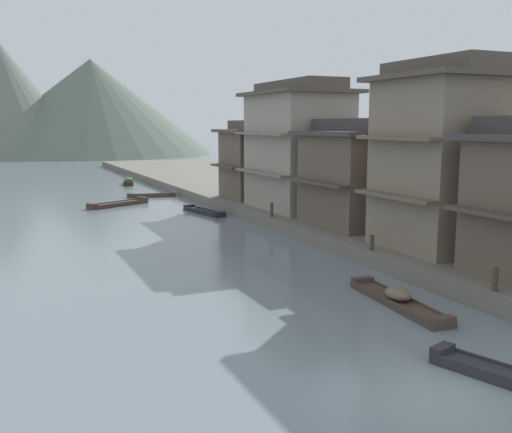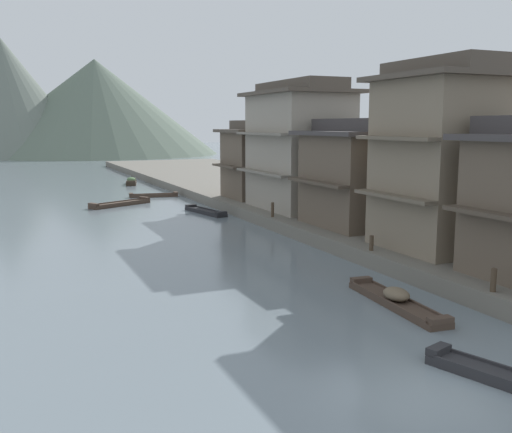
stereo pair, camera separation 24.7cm
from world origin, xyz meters
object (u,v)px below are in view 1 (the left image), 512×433
Objects in this scene: boat_moored_far at (204,212)px; mooring_post_dock_mid at (372,243)px; house_waterfront_narrow at (297,147)px; house_waterfront_tall at (363,173)px; boat_moored_nearest at (118,204)px; house_waterfront_second at (439,157)px; boat_moored_third at (398,300)px; house_waterfront_far at (258,160)px; boat_moored_second at (129,182)px; mooring_post_dock_near at (495,280)px; mooring_post_dock_far at (272,210)px; boat_midriver_drifting at (151,195)px.

boat_moored_far is 7.07× the size of mooring_post_dock_mid.
house_waterfront_tall is at bearing -87.49° from house_waterfront_narrow.
boat_moored_nearest is 0.62× the size of house_waterfront_second.
boat_moored_third is 26.74m from house_waterfront_far.
house_waterfront_second reaches higher than house_waterfront_tall.
house_waterfront_second reaches higher than boat_moored_second.
mooring_post_dock_mid is at bearing 90.00° from mooring_post_dock_near.
house_waterfront_far is at bearing 80.73° from mooring_post_dock_mid.
mooring_post_dock_far is at bearing 90.00° from mooring_post_dock_near.
house_waterfront_narrow is at bearing 76.44° from mooring_post_dock_mid.
boat_midriver_drifting is 0.73× the size of house_waterfront_far.
boat_moored_far is 0.75× the size of house_waterfront_tall.
boat_moored_second is at bearing 75.53° from boat_moored_nearest.
mooring_post_dock_near is (-3.33, -27.77, -2.60)m from house_waterfront_far.
mooring_post_dock_far is (-3.33, -9.57, -2.55)m from house_waterfront_far.
boat_moored_third is at bearing -91.95° from boat_moored_far.
mooring_post_dock_mid is (-3.33, -20.40, -2.66)m from house_waterfront_far.
house_waterfront_far is at bearing 83.16° from mooring_post_dock_near.
house_waterfront_far reaches higher than mooring_post_dock_mid.
house_waterfront_tall reaches higher than mooring_post_dock_near.
house_waterfront_far is 7.40× the size of mooring_post_dock_near.
boat_moored_nearest is 0.88× the size of house_waterfront_far.
boat_moored_second is 0.62× the size of house_waterfront_far.
boat_moored_nearest is 0.80× the size of house_waterfront_tall.
boat_moored_nearest is 1.20× the size of boat_midriver_drifting.
boat_moored_second reaches higher than boat_moored_third.
boat_moored_third reaches higher than boat_moored_nearest.
mooring_post_dock_near is at bearing -36.39° from boat_moored_third.
house_waterfront_tall is at bearing 61.53° from boat_moored_third.
mooring_post_dock_far reaches higher than boat_midriver_drifting.
house_waterfront_far is (-0.29, 14.27, 0.01)m from house_waterfront_tall.
mooring_post_dock_far is at bearing -77.12° from boat_moored_far.
house_waterfront_narrow reaches higher than boat_midriver_drifting.
boat_midriver_drifting is at bearing 90.54° from boat_moored_third.
house_waterfront_narrow is 10.54× the size of mooring_post_dock_near.
house_waterfront_narrow reaches higher than boat_moored_second.
boat_moored_second is at bearing 104.91° from house_waterfront_far.
boat_midriver_drifting is 4.81× the size of mooring_post_dock_far.
boat_moored_second is (4.35, 16.84, 0.16)m from boat_moored_nearest.
house_waterfront_second is (5.65, 4.60, 4.86)m from boat_moored_third.
house_waterfront_narrow is 12.29× the size of mooring_post_dock_mid.
boat_moored_far is (5.07, -6.79, -0.02)m from boat_moored_nearest.
mooring_post_dock_mid is (2.54, -42.41, 0.81)m from boat_moored_second.
boat_moored_third is at bearing -115.99° from mooring_post_dock_mid.
house_waterfront_far is (6.31, -9.82, 3.64)m from boat_midriver_drifting.
mooring_post_dock_near reaches higher than boat_moored_second.
house_waterfront_tall is 1.09× the size of house_waterfront_far.
house_waterfront_tall is at bearing -74.67° from boat_midriver_drifting.
boat_midriver_drifting is at bearing -92.08° from boat_moored_second.
house_waterfront_far is (0.04, 6.74, -1.28)m from house_waterfront_narrow.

